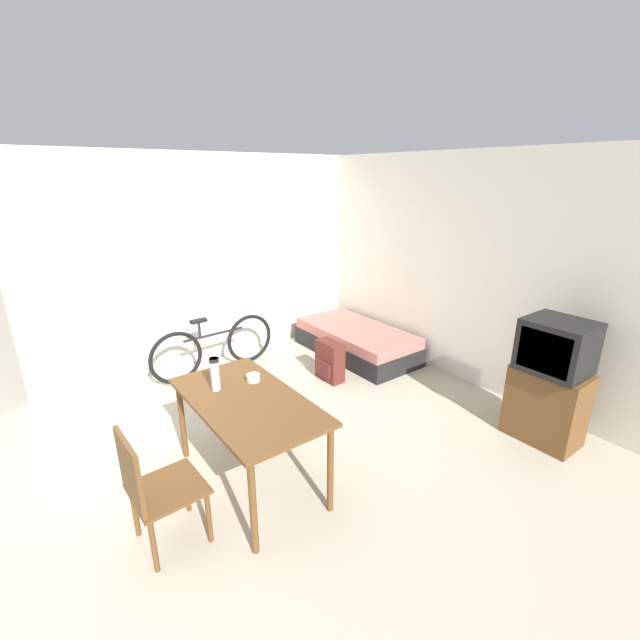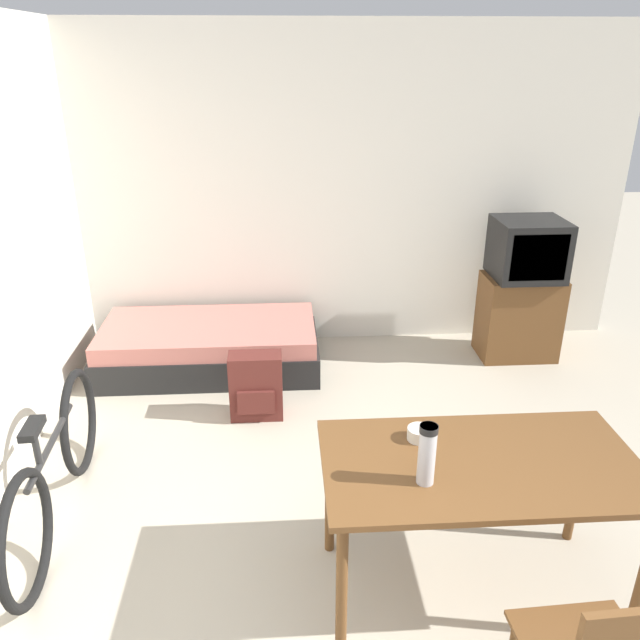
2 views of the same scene
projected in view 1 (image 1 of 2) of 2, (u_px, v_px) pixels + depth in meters
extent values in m
plane|color=#B2A893|center=(126.00, 493.00, 3.44)|extent=(20.00, 20.00, 0.00)
cube|color=silver|center=(448.00, 268.00, 5.23)|extent=(5.20, 0.06, 2.70)
cube|color=silver|center=(224.00, 259.00, 5.72)|extent=(0.06, 4.89, 2.70)
cube|color=black|center=(356.00, 345.00, 6.08)|extent=(1.79, 0.90, 0.25)
cube|color=#B76B60|center=(356.00, 332.00, 6.02)|extent=(1.74, 0.87, 0.14)
cube|color=brown|center=(546.00, 405.00, 4.05)|extent=(0.64, 0.41, 0.72)
cube|color=black|center=(557.00, 346.00, 3.85)|extent=(0.55, 0.49, 0.48)
cube|color=black|center=(544.00, 353.00, 3.72)|extent=(0.45, 0.01, 0.38)
cube|color=brown|center=(247.00, 401.00, 3.35)|extent=(1.43, 0.76, 0.03)
cylinder|color=brown|center=(182.00, 420.00, 3.79)|extent=(0.05, 0.05, 0.74)
cylinder|color=brown|center=(253.00, 508.00, 2.80)|extent=(0.05, 0.05, 0.74)
cylinder|color=brown|center=(247.00, 399.00, 4.15)|extent=(0.05, 0.05, 0.74)
cylinder|color=brown|center=(330.00, 469.00, 3.16)|extent=(0.05, 0.05, 0.74)
cube|color=brown|center=(168.00, 489.00, 2.89)|extent=(0.48, 0.48, 0.02)
cube|color=brown|center=(130.00, 472.00, 2.68)|extent=(0.42, 0.05, 0.46)
cylinder|color=brown|center=(209.00, 517.00, 2.93)|extent=(0.04, 0.04, 0.41)
cylinder|color=brown|center=(187.00, 488.00, 3.21)|extent=(0.04, 0.04, 0.41)
cylinder|color=brown|center=(154.00, 546.00, 2.71)|extent=(0.04, 0.04, 0.41)
cylinder|color=brown|center=(135.00, 511.00, 2.98)|extent=(0.04, 0.04, 0.41)
torus|color=black|center=(250.00, 338.00, 5.77)|extent=(0.08, 0.66, 0.66)
torus|color=black|center=(176.00, 358.00, 5.16)|extent=(0.08, 0.66, 0.66)
cylinder|color=black|center=(214.00, 334.00, 5.40)|extent=(0.07, 0.80, 0.04)
cylinder|color=black|center=(199.00, 330.00, 5.26)|extent=(0.04, 0.04, 0.20)
cube|color=black|center=(198.00, 321.00, 5.22)|extent=(0.09, 0.20, 0.04)
cylinder|color=#B7B7BC|center=(215.00, 374.00, 3.44)|extent=(0.07, 0.07, 0.28)
cylinder|color=black|center=(214.00, 360.00, 3.40)|extent=(0.08, 0.08, 0.03)
cylinder|color=beige|center=(253.00, 378.00, 3.62)|extent=(0.12, 0.12, 0.06)
cube|color=#56231E|center=(330.00, 361.00, 5.28)|extent=(0.38, 0.18, 0.50)
cube|color=#56231E|center=(323.00, 369.00, 5.24)|extent=(0.26, 0.03, 0.17)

